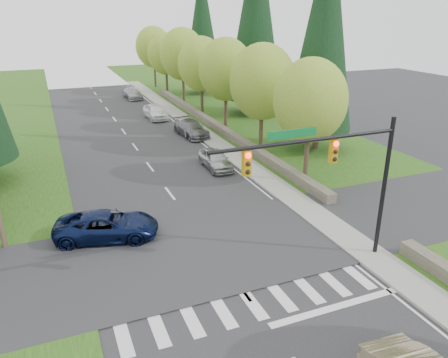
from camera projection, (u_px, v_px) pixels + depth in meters
grass_east at (305, 150)px, 36.66m from camera, size 14.00×110.00×0.06m
cross_street at (211, 248)px, 21.73m from camera, size 120.00×8.00×0.10m
sidewalk_east at (229, 152)px, 36.21m from camera, size 1.80×80.00×0.13m
curb_east at (219, 153)px, 35.91m from camera, size 0.20×80.00×0.13m
stone_wall_north at (213, 124)px, 43.60m from camera, size 0.70×40.00×0.70m
traffic_signal at (336, 165)px, 18.45m from camera, size 8.70×0.37×6.80m
decid_tree_0 at (310, 101)px, 28.12m from camera, size 4.80×4.80×8.37m
decid_tree_1 at (262, 82)px, 34.11m from camera, size 5.20×5.20×8.80m
decid_tree_2 at (226, 70)px, 40.02m from camera, size 5.00×5.00×8.82m
decid_tree_3 at (201, 64)px, 46.18m from camera, size 5.00×5.00×8.55m
decid_tree_4 at (182, 54)px, 52.10m from camera, size 5.40×5.40×9.18m
decid_tree_5 at (166, 54)px, 58.25m from camera, size 4.80×4.80×8.30m
decid_tree_6 at (153, 47)px, 64.20m from camera, size 5.20×5.20×8.86m
conifer_e_a at (325, 27)px, 33.46m from camera, size 5.44×5.44×17.80m
conifer_e_b at (256, 12)px, 45.51m from camera, size 6.12×6.12×19.80m
conifer_e_c at (202, 24)px, 57.76m from camera, size 5.10×5.10×16.80m
suv_navy at (107, 226)px, 22.43m from camera, size 5.66×3.67×1.45m
parked_car_a at (216, 159)px, 32.42m from camera, size 1.66×4.11×1.40m
parked_car_b at (191, 129)px, 40.63m from camera, size 2.51×5.12×1.43m
parked_car_c at (187, 127)px, 41.53m from camera, size 1.54×4.10×1.34m
parked_car_d at (155, 112)px, 47.05m from camera, size 2.05×4.69×1.58m
parked_car_e at (133, 93)px, 57.72m from camera, size 2.05×4.76×1.36m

